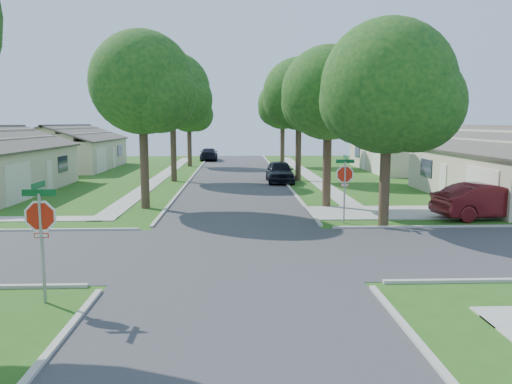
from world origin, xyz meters
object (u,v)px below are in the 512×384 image
object	(u,v)px
car_curb_east	(280,171)
tree_e_mid	(300,97)
tree_e_far	(283,107)
house_nw_far	(70,153)
stop_sign_sw	(41,221)
house_ne_far	(409,154)
tree_e_near	(329,98)
stop_sign_ne	(345,177)
tree_ne_corner	(389,93)
tree_w_near	(143,88)
car_driveway	(487,201)
car_curb_west	(209,154)
tree_w_mid	(173,94)
tree_w_far	(189,111)

from	to	relation	value
car_curb_east	tree_e_mid	bearing A→B (deg)	34.86
tree_e_far	house_nw_far	bearing A→B (deg)	-174.47
stop_sign_sw	house_ne_far	xyz separation A→B (m)	(20.69, 33.70, -0.51)
tree_e_far	tree_e_mid	bearing A→B (deg)	-89.98
stop_sign_sw	tree_e_near	distance (m)	17.04
stop_sign_ne	tree_ne_corner	xyz separation A→B (m)	(1.66, -0.49, 3.56)
tree_w_near	car_driveway	bearing A→B (deg)	-12.25
car_driveway	house_ne_far	bearing A→B (deg)	-19.63
tree_ne_corner	house_nw_far	world-z (taller)	tree_ne_corner
tree_e_far	house_ne_far	distance (m)	13.09
stop_sign_sw	tree_e_far	size ratio (longest dim) A/B	0.34
tree_w_near	car_driveway	size ratio (longest dim) A/B	1.82
tree_w_near	car_curb_west	size ratio (longest dim) A/B	1.80
stop_sign_ne	tree_w_mid	size ratio (longest dim) A/B	0.31
tree_ne_corner	tree_w_mid	bearing A→B (deg)	123.22
car_curb_east	tree_e_near	bearing A→B (deg)	-82.17
tree_e_mid	tree_w_near	bearing A→B (deg)	-128.08
tree_w_near	car_curb_east	distance (m)	14.44
house_nw_far	car_curb_east	bearing A→B (deg)	-32.20
tree_w_mid	house_nw_far	xyz separation A→B (m)	(-11.35, 10.99, -4.97)
house_nw_far	car_curb_east	world-z (taller)	house_nw_far
tree_e_mid	stop_sign_ne	bearing A→B (deg)	-90.20
tree_e_near	car_curb_west	size ratio (longest dim) A/B	1.66
stop_sign_sw	house_ne_far	size ratio (longest dim) A/B	0.22
stop_sign_sw	tree_e_mid	bearing A→B (deg)	69.80
tree_ne_corner	house_nw_far	bearing A→B (deg)	128.81
stop_sign_ne	car_driveway	xyz separation A→B (m)	(6.80, 0.80, -1.22)
house_ne_far	car_driveway	distance (m)	23.93
tree_w_mid	tree_w_far	xyz separation A→B (m)	(-0.01, 13.00, -0.98)
tree_e_near	car_curb_east	size ratio (longest dim) A/B	1.75
tree_w_mid	house_ne_far	size ratio (longest dim) A/B	0.70
tree_e_far	tree_w_far	xyz separation A→B (m)	(-9.40, -0.00, -0.47)
tree_w_mid	house_ne_far	distance (m)	22.68
car_curb_west	house_nw_far	bearing A→B (deg)	36.68
stop_sign_ne	tree_w_mid	xyz separation A→B (m)	(-9.34, 16.31, 4.46)
tree_e_mid	house_ne_far	bearing A→B (deg)	35.42
stop_sign_ne	tree_w_far	xyz separation A→B (m)	(-9.35, 29.31, 3.48)
tree_e_mid	car_curb_east	distance (m)	5.77
tree_e_near	tree_ne_corner	xyz separation A→B (m)	(1.61, -4.80, -0.05)
tree_w_near	tree_ne_corner	size ratio (longest dim) A/B	1.04
stop_sign_ne	tree_e_near	world-z (taller)	tree_e_near
stop_sign_sw	house_nw_far	size ratio (longest dim) A/B	0.22
tree_w_far	car_curb_east	size ratio (longest dim) A/B	1.70
tree_e_mid	house_ne_far	distance (m)	14.58
car_curb_west	tree_w_near	bearing A→B (deg)	86.18
tree_w_mid	tree_ne_corner	size ratio (longest dim) A/B	1.10
house_nw_far	car_driveway	distance (m)	38.19
tree_e_far	car_curb_east	bearing A→B (deg)	-96.29
car_driveway	car_curb_west	size ratio (longest dim) A/B	0.99
tree_e_mid	house_nw_far	xyz separation A→B (m)	(-20.75, 10.99, -4.74)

